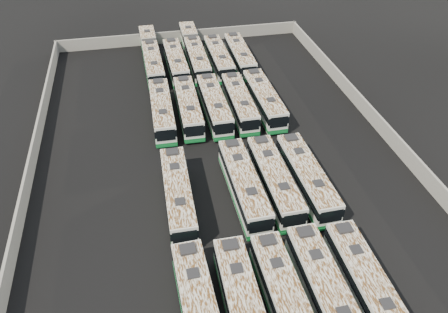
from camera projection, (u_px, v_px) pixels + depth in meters
ground at (219, 157)px, 54.54m from camera, size 140.00×140.00×0.00m
perimeter_wall at (219, 150)px, 53.87m from camera, size 45.20×73.20×2.20m
bus_front_left at (244, 308)px, 35.69m from camera, size 2.86×13.02×3.66m
bus_front_center at (286, 301)px, 36.22m from camera, size 2.93×12.90×3.63m
bus_front_right at (326, 293)px, 36.77m from camera, size 2.88×13.26×3.73m
bus_front_far_right at (367, 286)px, 37.41m from camera, size 2.71×12.76×3.60m
bus_midfront_far_left at (178, 194)px, 46.51m from camera, size 3.00×12.99×3.65m
bus_midfront_center at (244, 185)px, 47.63m from camera, size 3.00×13.28×3.73m
bus_midfront_right at (274, 180)px, 48.25m from camera, size 2.92×13.18×3.71m
bus_midfront_far_right at (307, 177)px, 48.62m from camera, size 3.03×13.18×3.70m
bus_midback_far_left at (162, 111)px, 59.72m from camera, size 3.00×13.11×3.68m
bus_midback_left at (188, 107)px, 60.44m from camera, size 2.95×12.96×3.64m
bus_midback_center at (214, 105)px, 60.86m from camera, size 2.83×13.14×3.70m
bus_midback_right at (240, 103)px, 61.48m from camera, size 2.82×12.79×3.60m
bus_midback_far_right at (264, 99)px, 62.04m from camera, size 2.98×13.25×3.73m
bus_back_far_left at (151, 55)px, 73.64m from camera, size 2.92×19.77×3.58m
bus_back_left at (176, 62)px, 71.56m from camera, size 2.93×12.89×3.62m
bus_back_center at (194, 51)px, 74.94m from camera, size 2.84×19.95×3.62m
bus_back_right at (219, 58)px, 72.71m from camera, size 2.84×12.92×3.64m
bus_back_far_right at (240, 56)px, 73.41m from camera, size 2.86×12.97×3.65m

